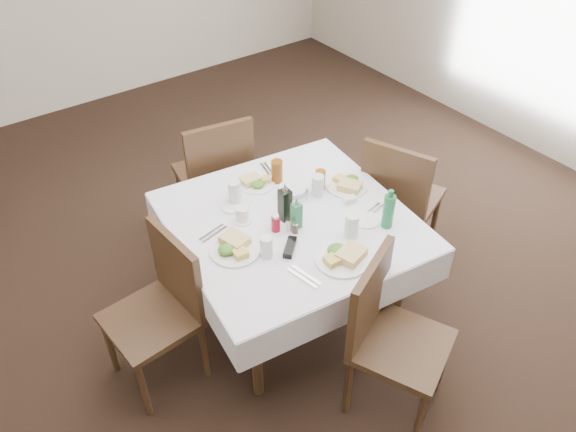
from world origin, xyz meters
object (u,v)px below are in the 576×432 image
object	(u,v)px
chair_east	(399,195)
water_s	(352,226)
chair_west	(163,302)
ketchup_bottle	(276,223)
water_n	(235,192)
green_bottle	(388,211)
bread_basket	(293,192)
water_w	(266,247)
dining_table	(291,229)
oil_cruet_dark	(285,204)
coffee_mug	(242,214)
chair_south	(387,329)
chair_north	(216,171)
oil_cruet_green	(297,215)
water_e	(318,186)

from	to	relation	value
chair_east	water_s	world-z (taller)	chair_east
chair_west	ketchup_bottle	size ratio (longest dim) A/B	8.66
water_n	green_bottle	bearing A→B (deg)	-50.52
bread_basket	chair_east	bearing A→B (deg)	-16.62
water_w	ketchup_bottle	xyz separation A→B (m)	(0.16, 0.14, -0.01)
dining_table	oil_cruet_dark	xyz separation A→B (m)	(-0.02, 0.02, 0.19)
ketchup_bottle	coffee_mug	bearing A→B (deg)	118.10
ketchup_bottle	chair_south	bearing A→B (deg)	-79.91
dining_table	chair_south	world-z (taller)	chair_south
oil_cruet_dark	water_w	bearing A→B (deg)	-143.63
bread_basket	oil_cruet_dark	world-z (taller)	oil_cruet_dark
chair_north	oil_cruet_green	world-z (taller)	chair_north
chair_south	bread_basket	distance (m)	1.05
water_e	green_bottle	size ratio (longest dim) A/B	0.56
water_e	green_bottle	xyz separation A→B (m)	(0.14, -0.47, 0.04)
chair_east	ketchup_bottle	world-z (taller)	chair_east
chair_north	chair_west	size ratio (longest dim) A/B	1.06
water_s	dining_table	bearing A→B (deg)	120.35
water_w	oil_cruet_dark	xyz separation A→B (m)	(0.27, 0.20, 0.05)
water_w	coffee_mug	world-z (taller)	water_w
chair_south	chair_west	xyz separation A→B (m)	(-0.86, 0.87, -0.01)
water_s	oil_cruet_green	xyz separation A→B (m)	(-0.20, 0.25, 0.02)
chair_north	bread_basket	distance (m)	0.78
chair_east	water_w	size ratio (longest dim) A/B	7.64
chair_east	water_e	distance (m)	0.68
chair_east	water_w	bearing A→B (deg)	-173.53
water_n	chair_west	bearing A→B (deg)	-156.09
water_w	coffee_mug	xyz separation A→B (m)	(0.06, 0.34, -0.02)
oil_cruet_green	green_bottle	size ratio (longest dim) A/B	0.82
water_w	chair_west	bearing A→B (deg)	158.76
coffee_mug	oil_cruet_green	bearing A→B (deg)	-47.25
water_n	green_bottle	xyz separation A→B (m)	(0.59, -0.72, 0.04)
bread_basket	coffee_mug	size ratio (longest dim) A/B	1.46
water_s	chair_south	bearing A→B (deg)	-109.14
chair_north	water_e	xyz separation A→B (m)	(0.26, -0.83, 0.25)
chair_south	coffee_mug	bearing A→B (deg)	103.88
water_w	green_bottle	distance (m)	0.74
chair_north	oil_cruet_green	xyz separation A→B (m)	(-0.03, -0.99, 0.27)
chair_east	water_w	distance (m)	1.22
chair_west	water_s	xyz separation A→B (m)	(1.04, -0.36, 0.28)
ketchup_bottle	green_bottle	bearing A→B (deg)	-32.66
water_s	green_bottle	xyz separation A→B (m)	(0.23, -0.06, 0.04)
water_w	green_bottle	size ratio (longest dim) A/B	0.51
water_e	green_bottle	bearing A→B (deg)	-73.80
water_s	oil_cruet_dark	world-z (taller)	oil_cruet_dark
water_s	oil_cruet_green	world-z (taller)	oil_cruet_green
water_w	water_n	bearing A→B (deg)	76.99
chair_south	water_n	distance (m)	1.22
chair_north	oil_cruet_dark	size ratio (longest dim) A/B	3.90
water_s	coffee_mug	distance (m)	0.65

